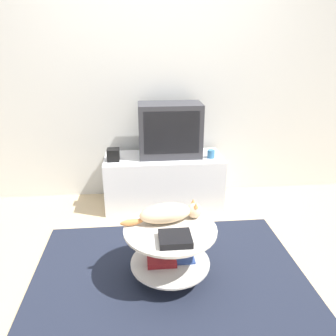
{
  "coord_description": "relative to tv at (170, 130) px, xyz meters",
  "views": [
    {
      "loc": [
        -0.19,
        -1.92,
        1.62
      ],
      "look_at": [
        0.05,
        0.66,
        0.61
      ],
      "focal_mm": 35.0,
      "sensor_mm": 36.0,
      "label": 1
    }
  ],
  "objects": [
    {
      "name": "ground_plane",
      "position": [
        -0.12,
        -1.21,
        -0.79
      ],
      "size": [
        12.0,
        12.0,
        0.0
      ],
      "primitive_type": "plane",
      "color": "tan"
    },
    {
      "name": "dvd_box",
      "position": [
        -0.1,
        -1.38,
        -0.35
      ],
      "size": [
        0.21,
        0.19,
        0.04
      ],
      "color": "black",
      "rests_on": "coffee_table"
    },
    {
      "name": "tv",
      "position": [
        0.0,
        0.0,
        0.0
      ],
      "size": [
        0.62,
        0.34,
        0.53
      ],
      "color": "#333338",
      "rests_on": "tv_stand"
    },
    {
      "name": "rug",
      "position": [
        -0.12,
        -1.21,
        -0.78
      ],
      "size": [
        1.97,
        1.45,
        0.02
      ],
      "color": "#1E2333",
      "rests_on": "ground_plane"
    },
    {
      "name": "cat",
      "position": [
        -0.12,
        -1.12,
        -0.3
      ],
      "size": [
        0.58,
        0.24,
        0.13
      ],
      "rotation": [
        0.0,
        0.0,
        0.17
      ],
      "color": "beige",
      "rests_on": "coffee_table"
    },
    {
      "name": "tv_stand",
      "position": [
        -0.07,
        -0.04,
        -0.53
      ],
      "size": [
        1.18,
        0.49,
        0.53
      ],
      "color": "white",
      "rests_on": "ground_plane"
    },
    {
      "name": "wall_back",
      "position": [
        -0.12,
        0.29,
        0.51
      ],
      "size": [
        8.0,
        0.05,
        2.6
      ],
      "color": "silver",
      "rests_on": "ground_plane"
    },
    {
      "name": "coffee_table",
      "position": [
        -0.12,
        -1.21,
        -0.52
      ],
      "size": [
        0.64,
        0.64,
        0.4
      ],
      "color": "#B2B2B7",
      "rests_on": "rug"
    },
    {
      "name": "mug",
      "position": [
        0.4,
        -0.11,
        -0.23
      ],
      "size": [
        0.07,
        0.07,
        0.08
      ],
      "color": "teal",
      "rests_on": "tv_stand"
    },
    {
      "name": "speaker",
      "position": [
        -0.56,
        -0.1,
        -0.21
      ],
      "size": [
        0.12,
        0.12,
        0.12
      ],
      "color": "black",
      "rests_on": "tv_stand"
    }
  ]
}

